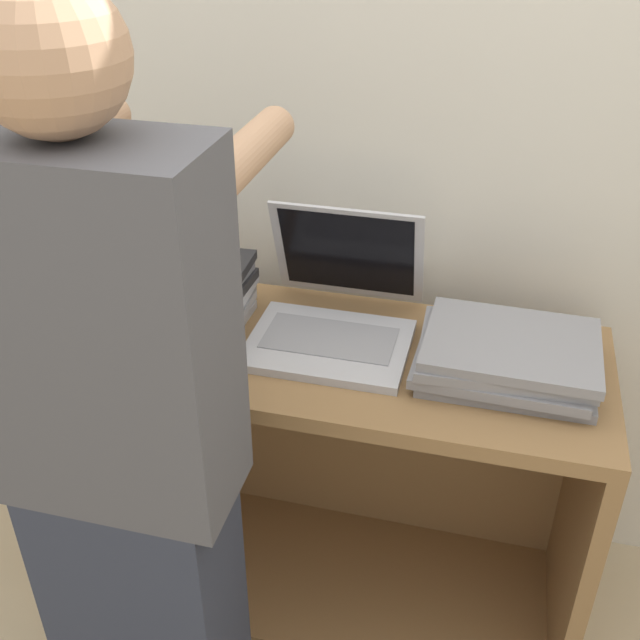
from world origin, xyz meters
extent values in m
cube|color=beige|center=(0.00, 0.61, 1.20)|extent=(8.00, 0.05, 2.40)
cube|color=olive|center=(0.00, 0.25, 0.75)|extent=(1.25, 0.51, 0.04)
cube|color=olive|center=(0.00, 0.25, 0.02)|extent=(1.25, 0.51, 0.04)
cube|color=olive|center=(-0.61, 0.25, 0.38)|extent=(0.04, 0.51, 0.69)
cube|color=olive|center=(0.61, 0.25, 0.38)|extent=(0.04, 0.51, 0.69)
cube|color=olive|center=(0.00, 0.49, 0.38)|extent=(1.17, 0.04, 0.69)
cube|color=#B7B7BC|center=(0.00, 0.25, 0.78)|extent=(0.36, 0.28, 0.02)
cube|color=gray|center=(0.00, 0.26, 0.79)|extent=(0.29, 0.15, 0.00)
cube|color=#B7B7BC|center=(0.00, 0.44, 0.91)|extent=(0.36, 0.10, 0.26)
cube|color=black|center=(0.00, 0.44, 0.92)|extent=(0.31, 0.09, 0.23)
cube|color=#B7B7BC|center=(-0.40, 0.25, 0.78)|extent=(0.36, 0.29, 0.02)
cube|color=#B7B7BC|center=(-0.39, 0.25, 0.80)|extent=(0.37, 0.29, 0.02)
cube|color=gray|center=(-0.40, 0.26, 0.82)|extent=(0.36, 0.28, 0.02)
cube|color=#B7B7BC|center=(-0.38, 0.26, 0.84)|extent=(0.37, 0.29, 0.02)
cube|color=#232326|center=(-0.39, 0.25, 0.86)|extent=(0.36, 0.28, 0.02)
cube|color=gray|center=(-0.40, 0.25, 0.89)|extent=(0.37, 0.29, 0.02)
cube|color=#232326|center=(-0.38, 0.25, 0.91)|extent=(0.37, 0.29, 0.02)
cube|color=gray|center=(0.39, 0.26, 0.78)|extent=(0.36, 0.28, 0.02)
cube|color=gray|center=(0.38, 0.25, 0.80)|extent=(0.37, 0.29, 0.02)
cube|color=gray|center=(0.38, 0.25, 0.82)|extent=(0.37, 0.29, 0.02)
cube|color=gray|center=(0.39, 0.25, 0.84)|extent=(0.36, 0.28, 0.02)
cube|color=#2D3342|center=(-0.24, -0.26, 0.39)|extent=(0.34, 0.20, 0.77)
cube|color=#4C4C51|center=(-0.24, -0.26, 1.08)|extent=(0.40, 0.20, 0.61)
sphere|color=tan|center=(-0.24, -0.26, 1.49)|extent=(0.21, 0.21, 0.21)
cylinder|color=tan|center=(-0.40, 0.00, 1.30)|extent=(0.07, 0.32, 0.07)
cylinder|color=tan|center=(-0.08, 0.00, 1.30)|extent=(0.07, 0.32, 0.07)
cube|color=red|center=(-0.39, 0.18, 0.92)|extent=(0.06, 0.02, 0.01)
camera|label=1|loc=(0.33, -1.11, 1.70)|focal=42.00mm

